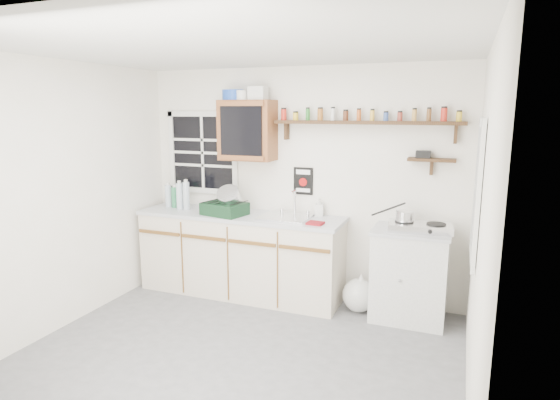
{
  "coord_description": "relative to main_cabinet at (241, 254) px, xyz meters",
  "views": [
    {
      "loc": [
        1.66,
        -3.21,
        2.04
      ],
      "look_at": [
        0.18,
        0.55,
        1.26
      ],
      "focal_mm": 30.0,
      "sensor_mm": 36.0,
      "label": 1
    }
  ],
  "objects": [
    {
      "name": "saucepan",
      "position": [
        1.75,
        0.01,
        0.58
      ],
      "size": [
        0.42,
        0.19,
        0.18
      ],
      "rotation": [
        0.0,
        0.0,
        -0.05
      ],
      "color": "silver",
      "rests_on": "hotplate"
    },
    {
      "name": "trash_bag",
      "position": [
        1.35,
        -0.02,
        -0.28
      ],
      "size": [
        0.37,
        0.34,
        0.43
      ],
      "color": "silver",
      "rests_on": "floor"
    },
    {
      "name": "secondary_shelf",
      "position": [
        1.94,
        0.22,
        1.12
      ],
      "size": [
        0.45,
        0.16,
        0.24
      ],
      "color": "black",
      "rests_on": "wall_back"
    },
    {
      "name": "window_right",
      "position": [
        2.37,
        -0.75,
        0.99
      ],
      "size": [
        0.03,
        0.78,
        1.08
      ],
      "color": "black",
      "rests_on": "wall_back"
    },
    {
      "name": "spice_shelf",
      "position": [
        1.3,
        0.21,
        1.47
      ],
      "size": [
        1.91,
        0.18,
        0.35
      ],
      "color": "black",
      "rests_on": "wall_back"
    },
    {
      "name": "main_cabinet",
      "position": [
        0.0,
        0.0,
        0.0
      ],
      "size": [
        2.31,
        0.63,
        0.92
      ],
      "color": "beige",
      "rests_on": "floor"
    },
    {
      "name": "hotplate",
      "position": [
        1.91,
        0.01,
        0.49
      ],
      "size": [
        0.62,
        0.38,
        0.08
      ],
      "rotation": [
        0.0,
        0.0,
        0.12
      ],
      "color": "silver",
      "rests_on": "right_cabinet"
    },
    {
      "name": "soap_bottle",
      "position": [
        0.84,
        0.22,
        0.56
      ],
      "size": [
        0.1,
        0.1,
        0.2
      ],
      "primitive_type": "imported",
      "rotation": [
        0.0,
        0.0,
        0.16
      ],
      "color": "white",
      "rests_on": "main_cabinet"
    },
    {
      "name": "right_cabinet",
      "position": [
        1.83,
        0.03,
        -0.01
      ],
      "size": [
        0.73,
        0.57,
        0.91
      ],
      "color": "#B4B5AE",
      "rests_on": "floor"
    },
    {
      "name": "room",
      "position": [
        0.58,
        -1.3,
        0.79
      ],
      "size": [
        3.64,
        3.24,
        2.54
      ],
      "color": "#545456",
      "rests_on": "ground"
    },
    {
      "name": "upper_cabinet_clutter",
      "position": [
        -0.02,
        0.14,
        1.75
      ],
      "size": [
        0.51,
        0.24,
        0.14
      ],
      "color": "#1940A6",
      "rests_on": "upper_cabinet"
    },
    {
      "name": "sink",
      "position": [
        0.54,
        0.01,
        0.47
      ],
      "size": [
        0.52,
        0.44,
        0.29
      ],
      "color": "silver",
      "rests_on": "main_cabinet"
    },
    {
      "name": "upper_cabinet",
      "position": [
        0.03,
        0.14,
        1.36
      ],
      "size": [
        0.6,
        0.32,
        0.65
      ],
      "color": "brown",
      "rests_on": "wall_back"
    },
    {
      "name": "rag",
      "position": [
        0.91,
        -0.15,
        0.47
      ],
      "size": [
        0.17,
        0.15,
        0.02
      ],
      "primitive_type": "cube",
      "rotation": [
        0.0,
        0.0,
        -0.09
      ],
      "color": "maroon",
      "rests_on": "main_cabinet"
    },
    {
      "name": "water_bottles",
      "position": [
        -0.8,
        0.01,
        0.6
      ],
      "size": [
        0.36,
        0.14,
        0.35
      ],
      "color": "#A4B4C0",
      "rests_on": "main_cabinet"
    },
    {
      "name": "dish_rack",
      "position": [
        -0.12,
        -0.1,
        0.57
      ],
      "size": [
        0.5,
        0.42,
        0.33
      ],
      "rotation": [
        0.0,
        0.0,
        -0.21
      ],
      "color": "black",
      "rests_on": "main_cabinet"
    },
    {
      "name": "warning_sign",
      "position": [
        0.63,
        0.29,
        0.82
      ],
      "size": [
        0.22,
        0.02,
        0.3
      ],
      "color": "black",
      "rests_on": "wall_back"
    },
    {
      "name": "window_back",
      "position": [
        -0.62,
        0.29,
        1.09
      ],
      "size": [
        0.93,
        0.03,
        0.98
      ],
      "color": "black",
      "rests_on": "wall_back"
    }
  ]
}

